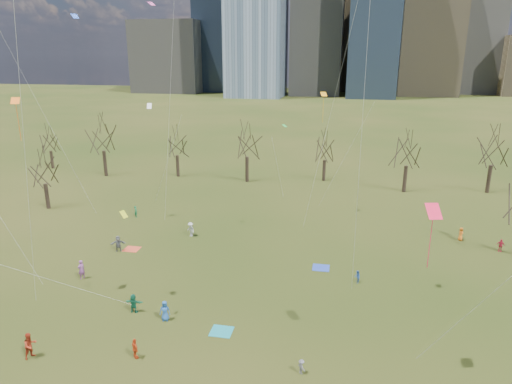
% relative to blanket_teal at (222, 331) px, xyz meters
% --- Properties ---
extents(ground, '(500.00, 500.00, 0.00)m').
position_rel_blanket_teal_xyz_m(ground, '(0.09, 0.62, -0.01)').
color(ground, black).
rests_on(ground, ground).
extents(downtown_skyline, '(212.50, 78.00, 118.00)m').
position_rel_blanket_teal_xyz_m(downtown_skyline, '(-2.34, 211.27, 38.99)').
color(downtown_skyline, slate).
rests_on(downtown_skyline, ground).
extents(bare_tree_row, '(113.04, 29.80, 9.50)m').
position_rel_blanket_teal_xyz_m(bare_tree_row, '(0.01, 37.84, 6.10)').
color(bare_tree_row, black).
rests_on(bare_tree_row, ground).
extents(blanket_teal, '(1.60, 1.50, 0.03)m').
position_rel_blanket_teal_xyz_m(blanket_teal, '(0.00, 0.00, 0.00)').
color(blanket_teal, teal).
rests_on(blanket_teal, ground).
extents(blanket_navy, '(1.60, 1.50, 0.03)m').
position_rel_blanket_teal_xyz_m(blanket_navy, '(6.56, 11.94, 0.00)').
color(blanket_navy, '#233EA7').
rests_on(blanket_navy, ground).
extents(blanket_crimson, '(1.60, 1.50, 0.03)m').
position_rel_blanket_teal_xyz_m(blanket_crimson, '(-13.14, 12.46, 0.00)').
color(blanket_crimson, '#D04529').
rests_on(blanket_crimson, ground).
extents(person_0, '(0.89, 0.69, 1.62)m').
position_rel_blanket_teal_xyz_m(person_0, '(-4.63, 0.62, 0.79)').
color(person_0, '#275CAA').
rests_on(person_0, ground).
extents(person_2, '(0.99, 1.09, 1.84)m').
position_rel_blanket_teal_xyz_m(person_2, '(-11.76, -5.35, 0.91)').
color(person_2, '#A22D17').
rests_on(person_2, ground).
extents(person_3, '(0.73, 0.74, 1.03)m').
position_rel_blanket_teal_xyz_m(person_3, '(6.23, -3.46, 0.50)').
color(person_3, slate).
rests_on(person_3, ground).
extents(person_4, '(0.89, 0.85, 1.48)m').
position_rel_blanket_teal_xyz_m(person_4, '(-4.84, -4.08, 0.72)').
color(person_4, '#D24317').
rests_on(person_4, ground).
extents(person_5, '(1.46, 0.51, 1.55)m').
position_rel_blanket_teal_xyz_m(person_5, '(-7.49, 1.23, 0.76)').
color(person_5, '#176947').
rests_on(person_5, ground).
extents(person_7, '(0.66, 0.78, 1.81)m').
position_rel_blanket_teal_xyz_m(person_7, '(-14.63, 5.54, 0.89)').
color(person_7, '#8D4891').
rests_on(person_7, ground).
extents(person_8, '(0.50, 0.61, 1.17)m').
position_rel_blanket_teal_xyz_m(person_8, '(9.89, 9.59, 0.57)').
color(person_8, '#2650A7').
rests_on(person_8, ground).
extents(person_9, '(1.21, 1.07, 1.63)m').
position_rel_blanket_teal_xyz_m(person_9, '(-8.24, 17.09, 0.80)').
color(person_9, beige).
rests_on(person_9, ground).
extents(person_10, '(0.86, 0.51, 1.37)m').
position_rel_blanket_teal_xyz_m(person_10, '(24.49, 19.34, 0.67)').
color(person_10, '#B81A35').
rests_on(person_10, ground).
extents(person_11, '(1.62, 1.11, 1.68)m').
position_rel_blanket_teal_xyz_m(person_11, '(-14.24, 11.75, 0.82)').
color(person_11, slate).
rests_on(person_11, ground).
extents(person_12, '(0.52, 0.76, 1.48)m').
position_rel_blanket_teal_xyz_m(person_12, '(21.13, 21.69, 0.73)').
color(person_12, orange).
rests_on(person_12, ground).
extents(person_13, '(0.54, 0.62, 1.44)m').
position_rel_blanket_teal_xyz_m(person_13, '(-17.01, 21.72, 0.71)').
color(person_13, '#1A7643').
rests_on(person_13, ground).
extents(kites_airborne, '(78.85, 38.31, 27.69)m').
position_rel_blanket_teal_xyz_m(kites_airborne, '(0.66, 9.41, 13.28)').
color(kites_airborne, orange).
rests_on(kites_airborne, ground).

